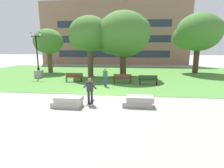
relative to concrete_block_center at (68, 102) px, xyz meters
The scene contains 16 objects.
ground_plane 3.01m from the concrete_block_center, 67.12° to the left, with size 140.00×140.00×0.00m, color gray.
grass_lawn 12.82m from the concrete_block_center, 84.78° to the left, with size 40.00×20.00×0.02m, color #4C8438.
concrete_block_center is the anchor object (origin of this frame).
concrete_block_left 4.38m from the concrete_block_center, ahead, with size 1.90×0.90×0.64m.
person_skateboarder 1.56m from the concrete_block_center, 25.24° to the left, with size 0.97×0.46×1.71m.
skateboard 1.55m from the concrete_block_center, 35.90° to the left, with size 0.36×1.04×0.14m.
park_bench_near_left 7.94m from the concrete_block_center, 105.50° to the left, with size 1.83×0.63×0.90m.
park_bench_near_right 8.92m from the concrete_block_center, 51.58° to the left, with size 1.82×0.59×0.90m.
park_bench_far_left 7.98m from the concrete_block_center, 67.92° to the left, with size 1.82×0.61×0.90m.
lamp_post_right 11.90m from the concrete_block_center, 126.62° to the left, with size 1.32×0.80×5.27m.
tree_far_right 12.63m from the concrete_block_center, 76.20° to the left, with size 6.54×6.23×7.73m.
tree_near_right 16.41m from the concrete_block_center, 119.13° to the left, with size 4.26×4.06×6.08m.
tree_near_left 20.82m from the concrete_block_center, 50.79° to the left, with size 6.20×5.91×8.07m.
tree_far_left 12.19m from the concrete_block_center, 96.19° to the left, with size 5.14×4.90×7.22m.
person_bystander_near_lawn 6.09m from the concrete_block_center, 75.93° to the left, with size 0.59×0.73×1.71m.
building_facade_distant 27.94m from the concrete_block_center, 90.13° to the left, with size 31.01×1.03×12.91m.
Camera 1 is at (2.70, -12.76, 3.64)m, focal length 28.00 mm.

